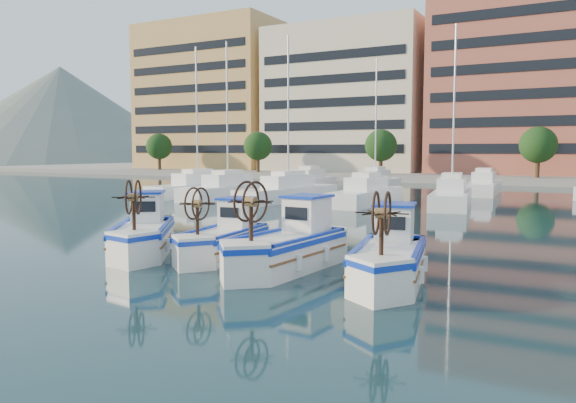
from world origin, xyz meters
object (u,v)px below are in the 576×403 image
Objects in this scene: fishing_boat_a at (144,233)px; fishing_boat_c at (289,244)px; fishing_boat_d at (390,256)px; fishing_boat_b at (225,237)px.

fishing_boat_c is at bearing -32.63° from fishing_boat_a.
fishing_boat_a reaches higher than fishing_boat_d.
fishing_boat_c is at bearing -18.45° from fishing_boat_b.
fishing_boat_c is (2.80, -0.62, 0.08)m from fishing_boat_b.
fishing_boat_a is 2.98m from fishing_boat_b.
fishing_boat_d is at bearing -34.13° from fishing_boat_a.
fishing_boat_c is (5.68, 0.16, 0.03)m from fishing_boat_a.
fishing_boat_b is 6.06m from fishing_boat_d.
fishing_boat_d is (3.21, -0.14, -0.04)m from fishing_boat_c.
fishing_boat_b is at bearing 161.33° from fishing_boat_d.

